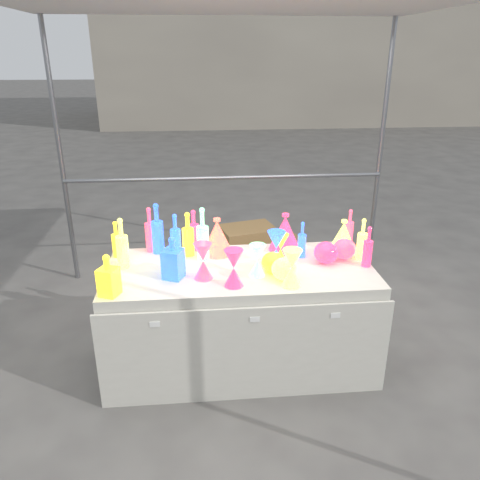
{
  "coord_description": "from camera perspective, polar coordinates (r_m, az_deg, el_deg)",
  "views": [
    {
      "loc": [
        -0.26,
        -2.86,
        2.1
      ],
      "look_at": [
        0.0,
        0.0,
        0.95
      ],
      "focal_mm": 35.0,
      "sensor_mm": 36.0,
      "label": 1
    }
  ],
  "objects": [
    {
      "name": "lampshade_2",
      "position": [
        3.42,
        5.5,
        1.0
      ],
      "size": [
        0.25,
        0.25,
        0.28
      ],
      "primitive_type": null,
      "rotation": [
        0.0,
        0.0,
        -0.04
      ],
      "color": "#1F3DB5",
      "rests_on": "display_table"
    },
    {
      "name": "cardboard_box_flat",
      "position": [
        5.5,
        3.22,
        -0.23
      ],
      "size": [
        0.93,
        0.78,
        0.07
      ],
      "primitive_type": "cube",
      "rotation": [
        0.0,
        0.0,
        0.29
      ],
      "color": "olive",
      "rests_on": "ground"
    },
    {
      "name": "hourglass_3",
      "position": [
        3.02,
        2.13,
        -2.48
      ],
      "size": [
        0.13,
        0.13,
        0.22
      ],
      "primitive_type": null,
      "rotation": [
        0.0,
        0.0,
        -0.3
      ],
      "color": "#CC2883",
      "rests_on": "display_table"
    },
    {
      "name": "background_building",
      "position": [
        17.41,
        9.78,
        24.53
      ],
      "size": [
        14.0,
        6.0,
        6.0
      ],
      "primitive_type": "cube",
      "color": "#B0A693",
      "rests_on": "ground"
    },
    {
      "name": "hourglass_4",
      "position": [
        3.2,
        4.97,
        -1.11
      ],
      "size": [
        0.13,
        0.13,
        0.22
      ],
      "primitive_type": null,
      "rotation": [
        0.0,
        0.0,
        0.3
      ],
      "color": "red",
      "rests_on": "display_table"
    },
    {
      "name": "bottle_7",
      "position": [
        3.33,
        -7.88,
        0.61
      ],
      "size": [
        0.09,
        0.09,
        0.31
      ],
      "primitive_type": null,
      "rotation": [
        0.0,
        0.0,
        0.31
      ],
      "color": "#1D9F5B",
      "rests_on": "display_table"
    },
    {
      "name": "lampshade_0",
      "position": [
        3.34,
        -2.8,
        0.49
      ],
      "size": [
        0.24,
        0.24,
        0.27
      ],
      "primitive_type": null,
      "rotation": [
        0.0,
        0.0,
        -0.08
      ],
      "color": "yellow",
      "rests_on": "display_table"
    },
    {
      "name": "decanter_2",
      "position": [
        3.0,
        -8.19,
        -2.13
      ],
      "size": [
        0.15,
        0.15,
        0.28
      ],
      "primitive_type": null,
      "rotation": [
        0.0,
        0.0,
        -0.4
      ],
      "color": "#1D9F5B",
      "rests_on": "display_table"
    },
    {
      "name": "bottle_0",
      "position": [
        3.4,
        -14.83,
        0.12
      ],
      "size": [
        0.08,
        0.08,
        0.26
      ],
      "primitive_type": null,
      "rotation": [
        0.0,
        0.0,
        0.14
      ],
      "color": "red",
      "rests_on": "display_table"
    },
    {
      "name": "bottle_6",
      "position": [
        3.32,
        -6.37,
        0.73
      ],
      "size": [
        0.08,
        0.08,
        0.32
      ],
      "primitive_type": null,
      "rotation": [
        0.0,
        0.0,
        0.01
      ],
      "color": "red",
      "rests_on": "display_table"
    },
    {
      "name": "ground",
      "position": [
        3.55,
        0.0,
        -14.36
      ],
      "size": [
        80.0,
        80.0,
        0.0
      ],
      "primitive_type": "plane",
      "color": "slate",
      "rests_on": "ground"
    },
    {
      "name": "bottle_8",
      "position": [
        3.31,
        7.57,
        0.07
      ],
      "size": [
        0.08,
        0.08,
        0.26
      ],
      "primitive_type": null,
      "rotation": [
        0.0,
        0.0,
        0.42
      ],
      "color": "#1D9F5B",
      "rests_on": "display_table"
    },
    {
      "name": "globe_0",
      "position": [
        3.09,
        4.02,
        -2.87
      ],
      "size": [
        0.18,
        0.18,
        0.12
      ],
      "primitive_type": null,
      "rotation": [
        0.0,
        0.0,
        -0.18
      ],
      "color": "red",
      "rests_on": "display_table"
    },
    {
      "name": "globe_1",
      "position": [
        3.0,
        5.36,
        -3.67
      ],
      "size": [
        0.18,
        0.18,
        0.13
      ],
      "primitive_type": null,
      "rotation": [
        0.0,
        0.0,
        0.1
      ],
      "color": "#16718A",
      "rests_on": "display_table"
    },
    {
      "name": "bottle_3",
      "position": [
        3.42,
        -5.66,
        1.25
      ],
      "size": [
        0.1,
        0.1,
        0.3
      ],
      "primitive_type": null,
      "rotation": [
        0.0,
        0.0,
        0.28
      ],
      "color": "#1F3DB5",
      "rests_on": "display_table"
    },
    {
      "name": "bottle_10",
      "position": [
        3.25,
        15.33,
        -0.76
      ],
      "size": [
        0.08,
        0.08,
        0.29
      ],
      "primitive_type": null,
      "rotation": [
        0.0,
        0.0,
        -0.37
      ],
      "color": "#1F3DB5",
      "rests_on": "display_table"
    },
    {
      "name": "lampshade_3",
      "position": [
        3.49,
        12.47,
        0.61
      ],
      "size": [
        0.22,
        0.22,
        0.23
      ],
      "primitive_type": null,
      "rotation": [
        0.0,
        0.0,
        0.13
      ],
      "color": "#16718A",
      "rests_on": "display_table"
    },
    {
      "name": "bottle_1",
      "position": [
        3.39,
        -10.06,
        1.42
      ],
      "size": [
        0.09,
        0.09,
        0.37
      ],
      "primitive_type": null,
      "rotation": [
        0.0,
        0.0,
        -0.06
      ],
      "color": "#1D9F5B",
      "rests_on": "display_table"
    },
    {
      "name": "cardboard_box_closed",
      "position": [
        4.98,
        0.96,
        -0.59
      ],
      "size": [
        0.63,
        0.52,
        0.4
      ],
      "primitive_type": "cube",
      "rotation": [
        0.0,
        0.0,
        0.25
      ],
      "color": "olive",
      "rests_on": "ground"
    },
    {
      "name": "globe_2",
      "position": [
        3.36,
        12.61,
        -1.18
      ],
      "size": [
        0.17,
        0.17,
        0.13
      ],
      "primitive_type": null,
      "rotation": [
        0.0,
        0.0,
        -0.07
      ],
      "color": "#F65519",
      "rests_on": "display_table"
    },
    {
      "name": "bottle_9",
      "position": [
        3.6,
        13.2,
        1.58
      ],
      "size": [
        0.07,
        0.07,
        0.27
      ],
      "primitive_type": null,
      "rotation": [
        0.0,
        0.0,
        -0.12
      ],
      "color": "#F65519",
      "rests_on": "display_table"
    },
    {
      "name": "decanter_0",
      "position": [
        2.87,
        -15.79,
        -4.13
      ],
      "size": [
        0.14,
        0.14,
        0.26
      ],
      "primitive_type": null,
      "rotation": [
        0.0,
        0.0,
        -0.4
      ],
      "color": "red",
      "rests_on": "display_table"
    },
    {
      "name": "bottle_4",
      "position": [
        3.21,
        -14.19,
        -0.33
      ],
      "size": [
        0.11,
        0.11,
        0.35
      ],
      "primitive_type": null,
      "rotation": [
        0.0,
        0.0,
        0.37
      ],
      "color": "#16718A",
      "rests_on": "display_table"
    },
    {
      "name": "hourglass_5",
      "position": [
        3.15,
        4.43,
        -1.09
      ],
      "size": [
        0.14,
        0.14,
        0.25
      ],
      "primitive_type": null,
      "rotation": [
        0.0,
        0.0,
        -0.14
      ],
      "color": "#1D9F5B",
      "rests_on": "display_table"
    },
    {
      "name": "bottle_5",
      "position": [
        3.23,
        -4.58,
        0.74
      ],
      "size": [
        0.11,
        0.11,
        0.38
      ],
      "primitive_type": null,
      "rotation": [
        0.0,
        0.0,
        -0.4
      ],
      "color": "#CC2883",
      "rests_on": "display_table"
    },
    {
      "name": "hourglass_0",
      "position": [
        2.98,
        -4.53,
        -2.57
      ],
      "size": [
        0.15,
        0.15,
        0.24
      ],
      "primitive_type": null,
      "rotation": [
        0.0,
        0.0,
        0.26
      ],
      "color": "#F65519",
      "rests_on": "display_table"
    },
    {
      "name": "bottle_2",
      "position": [
        3.44,
        -10.92,
        1.29
      ],
      "size": [
        0.08,
        0.08,
        0.33
      ],
      "primitive_type": null,
      "rotation": [
        0.0,
        0.0,
        0.13
      ],
      "color": "#F65519",
      "rests_on": "display_table"
    },
    {
      "name": "bottle_11",
      "position": [
        3.35,
        14.68,
        0.12
      ],
      "size": [
        0.08,
        0.08,
        0.3
      ],
      "primitive_type": null,
      "rotation": [
        0.0,
        0.0,
        -0.25
      ],
      "color": "#16718A",
      "rests_on": "display_table"
    },
    {
      "name": "globe_3",
      "position": [
        3.27,
        10.42,
        -1.65
      ],
      "size": [
        0.17,
        0.17,
        0.13
      ],
      "primitive_type": null,
      "rotation": [
        0.0,
        0.0,
        0.01
      ],
      "color": "#1F3DB5",
      "rests_on": "display_table"
    },
    {
      "name": "hourglass_1",
      "position": [
        2.88,
        -0.77,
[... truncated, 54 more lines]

